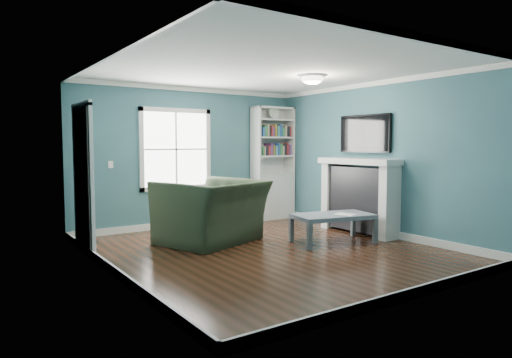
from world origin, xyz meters
TOP-DOWN VIEW (x-y plane):
  - floor at (0.00, 0.00)m, footprint 5.00×5.00m
  - room_walls at (0.00, 0.00)m, footprint 5.00×5.00m
  - trim at (0.00, 0.00)m, footprint 4.50×5.00m
  - window at (-0.30, 2.49)m, footprint 1.40×0.06m
  - bookshelf at (1.77, 2.30)m, footprint 0.90×0.35m
  - fireplace at (2.08, 0.20)m, footprint 0.44×1.58m
  - tv at (2.20, 0.20)m, footprint 0.06×1.10m
  - door at (-2.22, 1.40)m, footprint 0.12×0.98m
  - ceiling_fixture at (0.90, 0.10)m, footprint 0.38×0.38m
  - light_switch at (-1.50, 2.48)m, footprint 0.08×0.01m
  - recliner at (-0.39, 0.97)m, footprint 1.74×1.42m
  - coffee_table at (1.19, -0.09)m, footprint 1.34×0.92m
  - paper_sheet at (1.32, -0.22)m, footprint 0.32×0.36m

SIDE VIEW (x-z plane):
  - floor at x=0.00m, z-range 0.00..0.00m
  - coffee_table at x=1.19m, z-range 0.17..0.61m
  - paper_sheet at x=1.32m, z-range 0.45..0.45m
  - fireplace at x=2.08m, z-range -0.01..1.29m
  - recliner at x=-0.39m, z-range 0.00..1.31m
  - bookshelf at x=1.77m, z-range -0.23..2.08m
  - door at x=-2.22m, z-range -0.01..2.16m
  - light_switch at x=-1.50m, z-range 1.14..1.26m
  - trim at x=0.00m, z-range -0.06..2.54m
  - window at x=-0.30m, z-range 0.70..2.20m
  - room_walls at x=0.00m, z-range -0.92..4.08m
  - tv at x=2.20m, z-range 1.40..2.05m
  - ceiling_fixture at x=0.90m, z-range 2.47..2.63m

